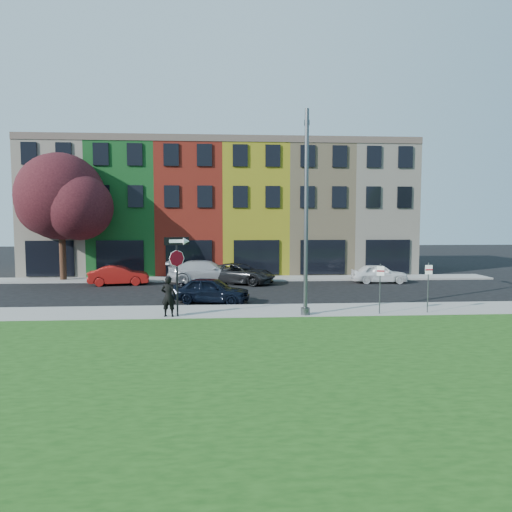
{
  "coord_description": "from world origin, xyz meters",
  "views": [
    {
      "loc": [
        -2.3,
        -17.65,
        4.23
      ],
      "look_at": [
        -0.85,
        4.0,
        2.55
      ],
      "focal_mm": 32.0,
      "sensor_mm": 36.0,
      "label": 1
    }
  ],
  "objects": [
    {
      "name": "parked_car_white",
      "position": [
        8.17,
        12.66,
        0.64
      ],
      "size": [
        2.04,
        3.97,
        1.28
      ],
      "primitive_type": "imported",
      "rotation": [
        0.0,
        0.0,
        1.5
      ],
      "color": "white",
      "rests_on": "ground"
    },
    {
      "name": "parked_car_red",
      "position": [
        -9.32,
        12.69,
        0.63
      ],
      "size": [
        2.39,
        4.21,
        1.27
      ],
      "primitive_type": "imported",
      "rotation": [
        0.0,
        0.0,
        1.71
      ],
      "color": "#9C1411",
      "rests_on": "ground"
    },
    {
      "name": "stop_sign",
      "position": [
        -4.38,
        1.88,
        2.53
      ],
      "size": [
        1.03,
        0.26,
        3.41
      ],
      "rotation": [
        0.0,
        0.0,
        0.21
      ],
      "color": "black",
      "rests_on": "sidewalk_near"
    },
    {
      "name": "parking_sign_a",
      "position": [
        4.5,
        1.89,
        1.5
      ],
      "size": [
        0.31,
        0.14,
        2.21
      ],
      "rotation": [
        0.0,
        0.0,
        -0.32
      ],
      "color": "#4C4E51",
      "rests_on": "sidewalk_near"
    },
    {
      "name": "sedan_near",
      "position": [
        -3.03,
        5.66,
        0.67
      ],
      "size": [
        3.75,
        4.8,
        1.34
      ],
      "primitive_type": "imported",
      "rotation": [
        0.0,
        0.0,
        1.28
      ],
      "color": "black",
      "rests_on": "ground"
    },
    {
      "name": "man",
      "position": [
        -4.76,
        1.9,
        1.0
      ],
      "size": [
        0.76,
        0.6,
        1.75
      ],
      "primitive_type": "imported",
      "rotation": [
        0.0,
        0.0,
        3.0
      ],
      "color": "black",
      "rests_on": "sidewalk_near"
    },
    {
      "name": "parking_sign_b",
      "position": [
        6.73,
        1.98,
        1.52
      ],
      "size": [
        0.32,
        0.1,
        2.25
      ],
      "rotation": [
        0.0,
        0.0,
        -0.12
      ],
      "color": "#4C4E51",
      "rests_on": "sidewalk_near"
    },
    {
      "name": "ground",
      "position": [
        0.0,
        0.0,
        0.0
      ],
      "size": [
        120.0,
        120.0,
        0.0
      ],
      "primitive_type": "plane",
      "color": "black",
      "rests_on": "ground"
    },
    {
      "name": "parked_car_silver",
      "position": [
        -3.57,
        13.28,
        0.77
      ],
      "size": [
        2.74,
        5.55,
        1.54
      ],
      "primitive_type": "imported",
      "rotation": [
        0.0,
        0.0,
        1.52
      ],
      "color": "#B0AFB5",
      "rests_on": "ground"
    },
    {
      "name": "rowhouse_block",
      "position": [
        -2.5,
        21.18,
        4.99
      ],
      "size": [
        30.0,
        10.12,
        10.0
      ],
      "color": "beige",
      "rests_on": "ground"
    },
    {
      "name": "tree_purple",
      "position": [
        -13.54,
        14.96,
        5.74
      ],
      "size": [
        7.19,
        6.29,
        8.77
      ],
      "color": "black",
      "rests_on": "sidewalk_far"
    },
    {
      "name": "sidewalk_far",
      "position": [
        -3.0,
        15.0,
        0.06
      ],
      "size": [
        40.0,
        2.4,
        0.12
      ],
      "primitive_type": "cube",
      "color": "gray",
      "rests_on": "ground"
    },
    {
      "name": "street_lamp",
      "position": [
        1.22,
        2.09,
        4.59
      ],
      "size": [
        0.74,
        2.56,
        8.86
      ],
      "rotation": [
        0.0,
        0.0,
        -0.18
      ],
      "color": "#4C4E51",
      "rests_on": "sidewalk_near"
    },
    {
      "name": "sidewalk_near",
      "position": [
        2.0,
        3.0,
        0.06
      ],
      "size": [
        40.0,
        3.0,
        0.12
      ],
      "primitive_type": "cube",
      "color": "gray",
      "rests_on": "ground"
    },
    {
      "name": "parked_car_dark",
      "position": [
        -1.43,
        12.83,
        0.69
      ],
      "size": [
        6.02,
        6.68,
        1.38
      ],
      "primitive_type": "imported",
      "rotation": [
        0.0,
        0.0,
        1.14
      ],
      "color": "black",
      "rests_on": "ground"
    }
  ]
}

